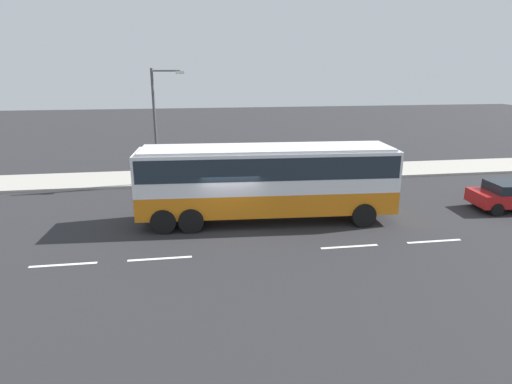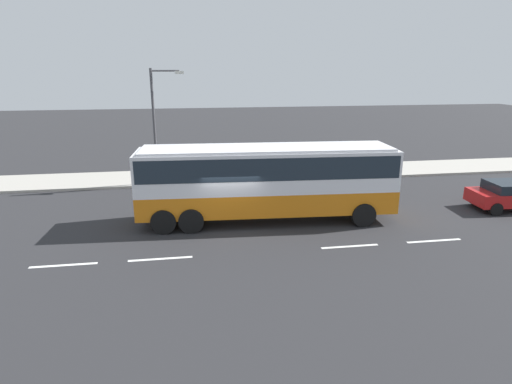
{
  "view_description": "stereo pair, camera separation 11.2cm",
  "coord_description": "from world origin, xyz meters",
  "px_view_note": "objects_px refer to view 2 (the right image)",
  "views": [
    {
      "loc": [
        -1.6,
        -18.28,
        6.99
      ],
      "look_at": [
        1.23,
        0.26,
        1.51
      ],
      "focal_mm": 30.02,
      "sensor_mm": 36.0,
      "label": 1
    },
    {
      "loc": [
        -1.71,
        -18.26,
        6.99
      ],
      "look_at": [
        1.23,
        0.26,
        1.51
      ],
      "focal_mm": 30.02,
      "sensor_mm": 36.0,
      "label": 2
    }
  ],
  "objects_px": {
    "pedestrian_at_crossing": "(316,159)",
    "street_lamp": "(157,118)",
    "coach_bus": "(267,176)",
    "pedestrian_near_curb": "(296,161)"
  },
  "relations": [
    {
      "from": "coach_bus",
      "to": "pedestrian_at_crossing",
      "type": "height_order",
      "value": "coach_bus"
    },
    {
      "from": "pedestrian_at_crossing",
      "to": "street_lamp",
      "type": "distance_m",
      "value": 10.54
    },
    {
      "from": "pedestrian_at_crossing",
      "to": "street_lamp",
      "type": "bearing_deg",
      "value": -69.96
    },
    {
      "from": "coach_bus",
      "to": "street_lamp",
      "type": "bearing_deg",
      "value": 129.24
    },
    {
      "from": "coach_bus",
      "to": "pedestrian_at_crossing",
      "type": "xyz_separation_m",
      "value": [
        4.81,
        8.13,
        -1.07
      ]
    },
    {
      "from": "pedestrian_near_curb",
      "to": "pedestrian_at_crossing",
      "type": "xyz_separation_m",
      "value": [
        1.44,
        0.45,
        -0.02
      ]
    },
    {
      "from": "pedestrian_at_crossing",
      "to": "street_lamp",
      "type": "relative_size",
      "value": 0.25
    },
    {
      "from": "pedestrian_at_crossing",
      "to": "street_lamp",
      "type": "height_order",
      "value": "street_lamp"
    },
    {
      "from": "coach_bus",
      "to": "pedestrian_near_curb",
      "type": "height_order",
      "value": "coach_bus"
    },
    {
      "from": "pedestrian_near_curb",
      "to": "street_lamp",
      "type": "relative_size",
      "value": 0.25
    }
  ]
}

